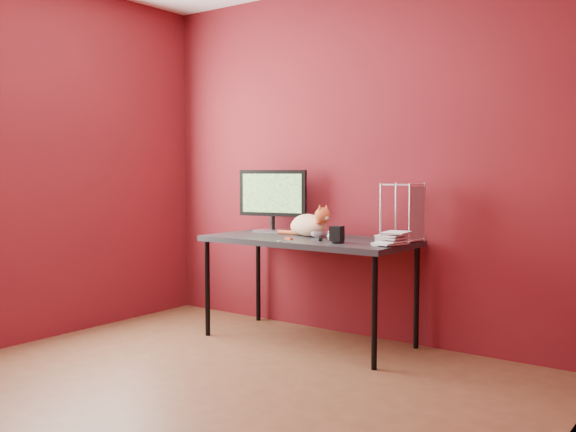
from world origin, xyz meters
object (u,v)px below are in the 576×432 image
Objects in this scene: desk at (308,245)px; speaker at (337,235)px; cat at (309,225)px; skull_mug at (333,235)px; monitor at (273,197)px; book_stack at (385,166)px.

speaker is at bearing -26.19° from desk.
cat is 0.40m from skull_mug.
monitor is 4.91× the size of speaker.
monitor is (-0.46, 0.19, 0.32)m from desk.
book_stack is (0.63, -0.05, 0.55)m from desk.
monitor reaches higher than desk.
monitor is 1.09× the size of cat.
speaker is at bearing -158.10° from book_stack.
monitor is at bearing 162.34° from skull_mug.
skull_mug is (0.34, -0.20, -0.04)m from cat.
skull_mug is 0.09× the size of book_stack.
speaker is 0.11× the size of book_stack.
desk is at bearing 161.57° from skull_mug.
cat is at bearing 121.01° from desk.
book_stack is (0.34, 0.07, 0.46)m from skull_mug.
book_stack is at bearing 16.05° from speaker.
book_stack reaches higher than desk.
monitor is at bearing 157.98° from desk.
speaker is at bearing -10.92° from cat.
monitor is at bearing -173.05° from cat.
skull_mug is 0.07m from speaker.
desk is 1.49× the size of book_stack.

